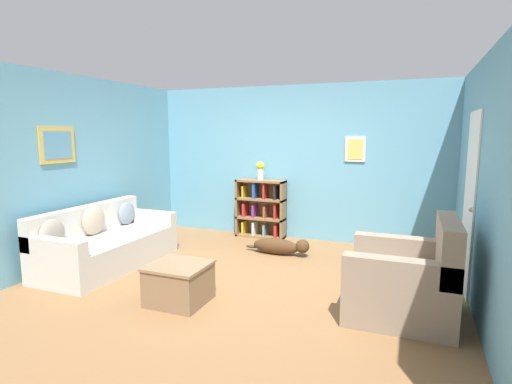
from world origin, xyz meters
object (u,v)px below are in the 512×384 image
object	(u,v)px
bookshelf	(261,209)
coffee_table	(179,282)
recliner_chair	(406,281)
vase	(260,170)
couch	(106,244)
dog	(280,246)

from	to	relation	value
bookshelf	coffee_table	bearing A→B (deg)	-86.74
recliner_chair	coffee_table	bearing A→B (deg)	-165.93
bookshelf	vase	world-z (taller)	vase
recliner_chair	coffee_table	xyz separation A→B (m)	(-2.26, -0.57, -0.13)
couch	bookshelf	world-z (taller)	bookshelf
couch	coffee_table	xyz separation A→B (m)	(1.60, -0.68, -0.07)
couch	vase	size ratio (longest dim) A/B	6.20
coffee_table	couch	bearing A→B (deg)	156.89
bookshelf	coffee_table	size ratio (longest dim) A/B	1.66
vase	coffee_table	bearing A→B (deg)	-86.61
coffee_table	vase	distance (m)	3.05
bookshelf	dog	distance (m)	1.16
bookshelf	recliner_chair	distance (m)	3.38
vase	couch	bearing A→B (deg)	-122.93
vase	bookshelf	bearing A→B (deg)	74.02
couch	recliner_chair	world-z (taller)	recliner_chair
dog	recliner_chair	bearing A→B (deg)	-39.22
coffee_table	dog	size ratio (longest dim) A/B	0.60
dog	vase	bearing A→B (deg)	127.03
dog	vase	distance (m)	1.52
bookshelf	dog	xyz separation A→B (m)	(0.65, -0.89, -0.37)
coffee_table	recliner_chair	bearing A→B (deg)	14.07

